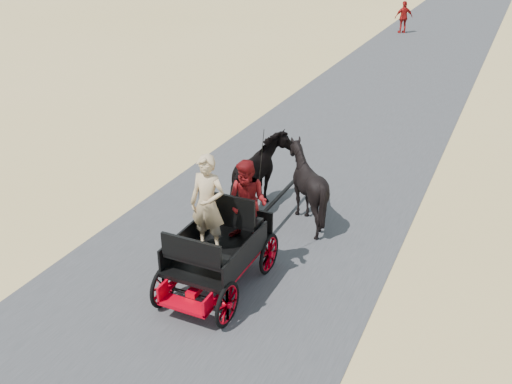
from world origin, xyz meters
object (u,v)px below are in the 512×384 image
at_px(carriage, 219,269).
at_px(pedestrian, 404,17).
at_px(horse_right, 306,185).
at_px(horse_left, 260,176).

distance_m(carriage, pedestrian, 25.60).
bearing_deg(pedestrian, horse_right, 63.18).
relative_size(carriage, horse_left, 1.20).
bearing_deg(pedestrian, horse_left, 60.41).
distance_m(horse_right, pedestrian, 22.67).
height_order(horse_left, horse_right, horse_right).
xyz_separation_m(horse_right, pedestrian, (-2.65, 22.51, 0.01)).
xyz_separation_m(carriage, horse_right, (0.55, 3.00, 0.49)).
relative_size(horse_left, pedestrian, 1.16).
distance_m(horse_left, pedestrian, 22.56).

